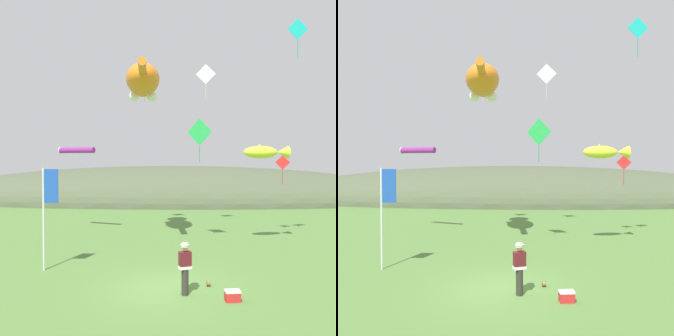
% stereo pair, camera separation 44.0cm
% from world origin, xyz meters
% --- Properties ---
extents(ground_plane, '(120.00, 120.00, 0.00)m').
position_xyz_m(ground_plane, '(0.00, 0.00, 0.00)').
color(ground_plane, '#517A38').
extents(distant_hill_ridge, '(56.17, 15.10, 7.66)m').
position_xyz_m(distant_hill_ridge, '(0.00, 28.06, 0.00)').
color(distant_hill_ridge, '#4C563D').
rests_on(distant_hill_ridge, ground).
extents(festival_attendant, '(0.48, 0.39, 1.77)m').
position_xyz_m(festival_attendant, '(0.67, -0.61, 0.95)').
color(festival_attendant, '#332D28').
rests_on(festival_attendant, ground).
extents(kite_spool, '(0.12, 0.20, 0.20)m').
position_xyz_m(kite_spool, '(1.53, 0.26, 0.10)').
color(kite_spool, olive).
rests_on(kite_spool, ground).
extents(picnic_cooler, '(0.52, 0.38, 0.36)m').
position_xyz_m(picnic_cooler, '(2.19, -1.14, 0.18)').
color(picnic_cooler, red).
rests_on(picnic_cooler, ground).
extents(festival_banner_pole, '(0.66, 0.08, 4.23)m').
position_xyz_m(festival_banner_pole, '(-4.94, 2.08, 2.78)').
color(festival_banner_pole, silver).
rests_on(festival_banner_pole, ground).
extents(kite_giant_cat, '(2.08, 6.44, 1.96)m').
position_xyz_m(kite_giant_cat, '(-1.47, 7.73, 8.92)').
color(kite_giant_cat, orange).
extents(kite_fish_windsock, '(2.59, 1.18, 0.77)m').
position_xyz_m(kite_fish_windsock, '(5.10, 6.71, 4.97)').
color(kite_fish_windsock, yellow).
extents(kite_tube_streamer, '(2.46, 1.19, 0.44)m').
position_xyz_m(kite_tube_streamer, '(-5.82, 9.95, 5.14)').
color(kite_tube_streamer, '#8C268C').
extents(kite_diamond_orange, '(1.19, 0.30, 2.12)m').
position_xyz_m(kite_diamond_orange, '(-1.67, 11.16, 9.82)').
color(kite_diamond_orange, orange).
extents(kite_diamond_green, '(1.25, 0.75, 2.34)m').
position_xyz_m(kite_diamond_green, '(1.61, 6.70, 6.01)').
color(kite_diamond_green, green).
extents(kite_diamond_white, '(1.23, 0.22, 2.14)m').
position_xyz_m(kite_diamond_white, '(2.25, 10.56, 9.93)').
color(kite_diamond_white, white).
extents(kite_diamond_red, '(0.87, 0.19, 1.78)m').
position_xyz_m(kite_diamond_red, '(6.83, 9.62, 4.36)').
color(kite_diamond_red, red).
extents(kite_diamond_teal, '(1.05, 0.15, 1.95)m').
position_xyz_m(kite_diamond_teal, '(6.43, 5.71, 11.04)').
color(kite_diamond_teal, '#19BFBF').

